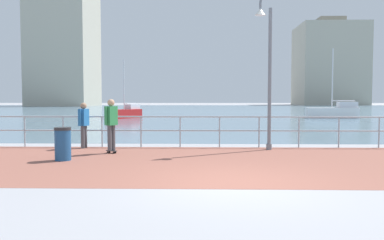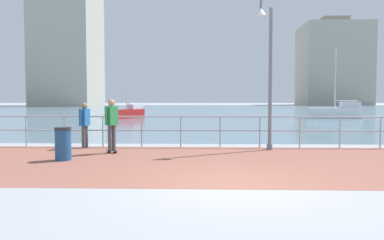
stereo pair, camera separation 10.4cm
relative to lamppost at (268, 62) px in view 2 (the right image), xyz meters
name	(u,v)px [view 2 (the right image)]	position (x,y,z in m)	size (l,w,h in m)	color
ground	(209,113)	(-1.53, 34.96, -2.95)	(220.00, 220.00, 0.00)	#9E9EA3
brick_paving	(225,162)	(-1.53, -2.45, -2.95)	(28.00, 6.33, 0.01)	#935647
harbor_water	(209,110)	(-1.53, 45.71, -2.95)	(180.00, 88.00, 0.00)	slate
waterfront_railing	(220,126)	(-1.53, 0.71, -2.18)	(25.25, 0.06, 1.12)	#9EADB7
lamppost	(268,62)	(0.00, 0.00, 0.00)	(0.67, 0.65, 5.33)	slate
skateboarder	(112,121)	(-5.02, -0.87, -1.92)	(0.40, 0.51, 1.71)	black
bystander	(85,122)	(-6.28, 0.36, -2.02)	(0.32, 0.56, 1.59)	#4C4C51
trash_bin	(63,144)	(-6.04, -2.30, -2.48)	(0.46, 0.46, 0.93)	navy
sailboat_teal	(337,112)	(9.48, 21.13, -2.36)	(4.42, 1.52, 6.13)	white
sailboat_ivory	(128,113)	(-8.97, 20.99, -2.46)	(2.78, 3.76, 5.15)	#B21E1E
tower_brick	(68,42)	(-35.09, 78.48, 12.49)	(13.75, 15.22, 32.54)	#B2AD99
tower_beige	(333,65)	(33.75, 96.39, 8.36)	(17.55, 15.61, 24.28)	#B2AD99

